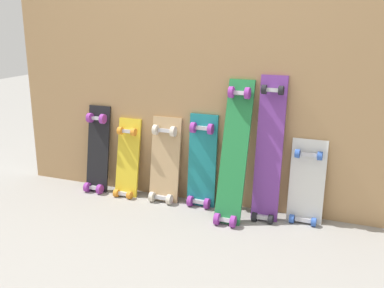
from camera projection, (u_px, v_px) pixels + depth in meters
The scene contains 9 objects.
ground_plane at pixel (196, 203), 3.15m from camera, with size 12.00×12.00×0.00m, color gray.
plywood_wall_panel at pixel (200, 71), 2.97m from camera, with size 2.78×0.04×1.79m, color tan.
skateboard_black at pixel (97, 153), 3.32m from camera, with size 0.17×0.19×0.68m.
skateboard_yellow at pixel (127, 163), 3.24m from camera, with size 0.17×0.18×0.62m.
skateboard_natural at pixel (165, 164), 3.14m from camera, with size 0.21×0.18×0.64m.
skateboard_teal at pixel (202, 165), 3.06m from camera, with size 0.20×0.15×0.68m.
skateboard_green at pixel (234, 156), 2.84m from camera, with size 0.17×0.35×0.93m.
skateboard_purple at pixel (269, 154), 2.83m from camera, with size 0.17×0.21×0.97m.
skateboard_white at pixel (306, 187), 2.82m from camera, with size 0.22×0.15×0.59m.
Camera 1 is at (1.06, -2.73, 1.24)m, focal length 42.79 mm.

